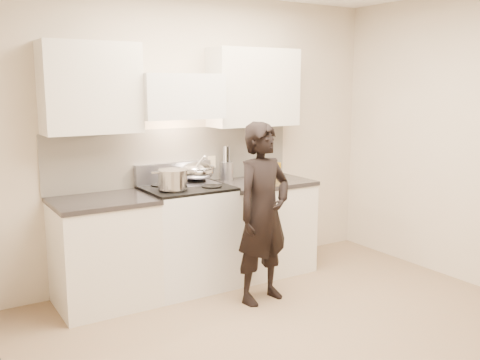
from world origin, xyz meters
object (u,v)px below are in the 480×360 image
utensil_crock (227,169)px  person (263,213)px  counter_right (262,226)px  wok (197,171)px  stove (187,237)px

utensil_crock → person: size_ratio=0.22×
counter_right → wok: bearing=167.4°
utensil_crock → wok: bearing=-166.5°
utensil_crock → stove: bearing=-157.3°
stove → person: 0.81m
stove → person: person is taller
stove → wok: bearing=38.0°
counter_right → utensil_crock: utensil_crock is taller
wok → person: (0.22, -0.78, -0.27)m
stove → utensil_crock: utensil_crock is taller
utensil_crock → person: person is taller
utensil_crock → person: bearing=-100.0°
stove → wok: size_ratio=2.31×
wok → utensil_crock: utensil_crock is taller
wok → utensil_crock: 0.39m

